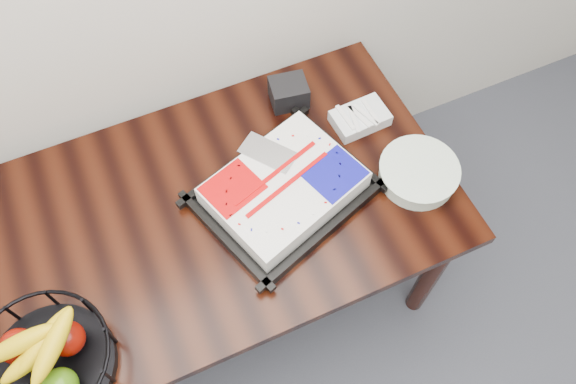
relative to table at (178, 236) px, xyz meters
name	(u,v)px	position (x,y,z in m)	size (l,w,h in m)	color
table	(178,236)	(0.00, 0.00, 0.00)	(1.80, 0.90, 0.75)	black
cake_tray	(284,189)	(0.36, -0.05, 0.13)	(0.61, 0.54, 0.10)	black
fruit_basket	(45,361)	(-0.43, -0.29, 0.17)	(0.36, 0.36, 0.19)	black
plate_stack	(418,173)	(0.78, -0.16, 0.12)	(0.26, 0.26, 0.06)	white
fork_bag	(360,118)	(0.72, 0.11, 0.11)	(0.19, 0.13, 0.05)	silver
napkin_box	(289,93)	(0.53, 0.30, 0.13)	(0.13, 0.11, 0.09)	black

